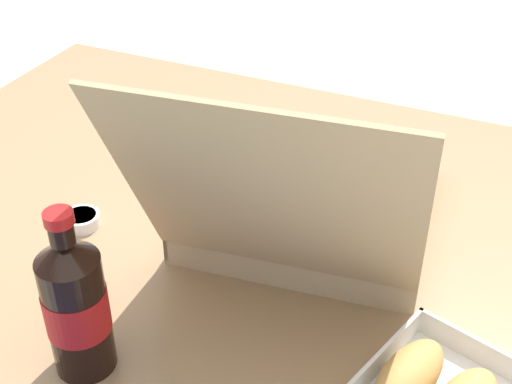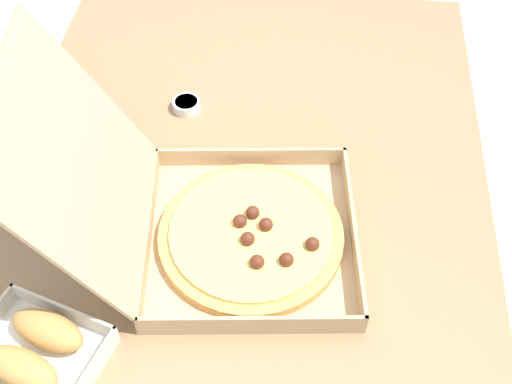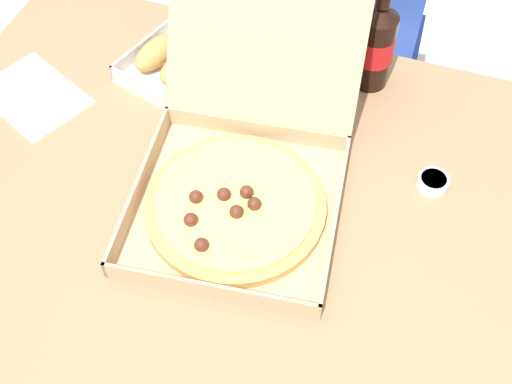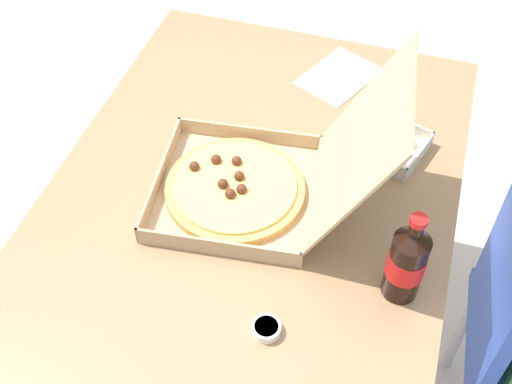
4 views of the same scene
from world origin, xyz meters
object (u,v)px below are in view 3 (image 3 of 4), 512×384
at_px(pizza_box_open, 241,174).
at_px(paper_menu, 33,96).
at_px(chair, 340,54).
at_px(dipping_sauce_cup, 433,181).
at_px(cola_bottle, 375,45).
at_px(bread_side_box, 170,61).

height_order(pizza_box_open, paper_menu, pizza_box_open).
height_order(chair, dipping_sauce_cup, chair).
bearing_deg(cola_bottle, chair, 109.60).
distance_m(cola_bottle, paper_menu, 0.68).
xyz_separation_m(chair, cola_bottle, (0.12, -0.33, 0.33)).
xyz_separation_m(chair, paper_menu, (-0.51, -0.59, 0.24)).
xyz_separation_m(bread_side_box, dipping_sauce_cup, (0.56, -0.12, -0.01)).
bearing_deg(pizza_box_open, chair, 87.02).
bearing_deg(pizza_box_open, dipping_sauce_cup, 20.85).
relative_size(pizza_box_open, dipping_sauce_cup, 9.82).
relative_size(bread_side_box, paper_menu, 1.08).
xyz_separation_m(bread_side_box, cola_bottle, (0.39, 0.10, 0.07)).
distance_m(chair, paper_menu, 0.81).
bearing_deg(pizza_box_open, bread_side_box, 134.46).
relative_size(pizza_box_open, cola_bottle, 2.46).
distance_m(chair, cola_bottle, 0.48).
distance_m(paper_menu, dipping_sauce_cup, 0.79).
bearing_deg(pizza_box_open, cola_bottle, 66.28).
distance_m(bread_side_box, dipping_sauce_cup, 0.57).
bearing_deg(cola_bottle, dipping_sauce_cup, -53.43).
xyz_separation_m(pizza_box_open, cola_bottle, (0.15, 0.35, 0.05)).
bearing_deg(dipping_sauce_cup, cola_bottle, 126.57).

